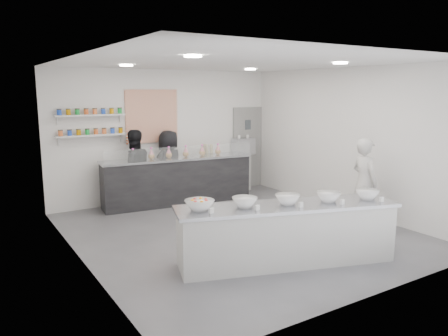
{
  "coord_description": "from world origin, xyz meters",
  "views": [
    {
      "loc": [
        -4.24,
        -6.32,
        2.53
      ],
      "look_at": [
        -0.03,
        0.4,
        1.12
      ],
      "focal_mm": 35.0,
      "sensor_mm": 36.0,
      "label": 1
    }
  ],
  "objects_px": {
    "prep_counter": "(287,234)",
    "woman_prep": "(364,183)",
    "staff_right": "(169,166)",
    "espresso_ledge": "(227,174)",
    "espresso_machine": "(243,147)",
    "back_bar": "(178,181)",
    "staff_left": "(134,169)"
  },
  "relations": [
    {
      "from": "prep_counter",
      "to": "woman_prep",
      "type": "bearing_deg",
      "value": 32.44
    },
    {
      "from": "prep_counter",
      "to": "staff_right",
      "type": "height_order",
      "value": "staff_right"
    },
    {
      "from": "prep_counter",
      "to": "espresso_ledge",
      "type": "distance_m",
      "value": 4.72
    },
    {
      "from": "prep_counter",
      "to": "espresso_machine",
      "type": "distance_m",
      "value": 4.96
    },
    {
      "from": "prep_counter",
      "to": "back_bar",
      "type": "relative_size",
      "value": 0.96
    },
    {
      "from": "back_bar",
      "to": "espresso_machine",
      "type": "bearing_deg",
      "value": 17.07
    },
    {
      "from": "espresso_machine",
      "to": "staff_right",
      "type": "bearing_deg",
      "value": -175.97
    },
    {
      "from": "back_bar",
      "to": "staff_right",
      "type": "bearing_deg",
      "value": 116.89
    },
    {
      "from": "staff_right",
      "to": "espresso_ledge",
      "type": "bearing_deg",
      "value": 162.69
    },
    {
      "from": "espresso_machine",
      "to": "staff_right",
      "type": "relative_size",
      "value": 0.32
    },
    {
      "from": "back_bar",
      "to": "staff_right",
      "type": "relative_size",
      "value": 2.06
    },
    {
      "from": "woman_prep",
      "to": "back_bar",
      "type": "bearing_deg",
      "value": 42.35
    },
    {
      "from": "prep_counter",
      "to": "espresso_machine",
      "type": "xyz_separation_m",
      "value": [
        2.24,
        4.38,
        0.67
      ]
    },
    {
      "from": "back_bar",
      "to": "staff_left",
      "type": "bearing_deg",
      "value": 171.02
    },
    {
      "from": "espresso_ledge",
      "to": "woman_prep",
      "type": "height_order",
      "value": "woman_prep"
    },
    {
      "from": "espresso_ledge",
      "to": "staff_left",
      "type": "relative_size",
      "value": 0.73
    },
    {
      "from": "staff_left",
      "to": "staff_right",
      "type": "distance_m",
      "value": 0.84
    },
    {
      "from": "espresso_ledge",
      "to": "espresso_machine",
      "type": "xyz_separation_m",
      "value": [
        0.49,
        0.0,
        0.66
      ]
    },
    {
      "from": "prep_counter",
      "to": "back_bar",
      "type": "height_order",
      "value": "back_bar"
    },
    {
      "from": "back_bar",
      "to": "woman_prep",
      "type": "xyz_separation_m",
      "value": [
        2.18,
        -3.38,
        0.31
      ]
    },
    {
      "from": "espresso_ledge",
      "to": "prep_counter",
      "type": "bearing_deg",
      "value": -111.7
    },
    {
      "from": "espresso_ledge",
      "to": "staff_left",
      "type": "distance_m",
      "value": 2.53
    },
    {
      "from": "prep_counter",
      "to": "woman_prep",
      "type": "relative_size",
      "value": 1.95
    },
    {
      "from": "staff_left",
      "to": "espresso_ledge",
      "type": "bearing_deg",
      "value": -172.84
    },
    {
      "from": "staff_left",
      "to": "espresso_machine",
      "type": "bearing_deg",
      "value": -173.42
    },
    {
      "from": "espresso_machine",
      "to": "woman_prep",
      "type": "distance_m",
      "value": 3.79
    },
    {
      "from": "espresso_machine",
      "to": "staff_left",
      "type": "distance_m",
      "value": 3.01
    },
    {
      "from": "back_bar",
      "to": "espresso_ledge",
      "type": "xyz_separation_m",
      "value": [
        1.57,
        0.4,
        -0.07
      ]
    },
    {
      "from": "prep_counter",
      "to": "staff_left",
      "type": "distance_m",
      "value": 4.32
    },
    {
      "from": "espresso_ledge",
      "to": "espresso_machine",
      "type": "bearing_deg",
      "value": 0.0
    },
    {
      "from": "back_bar",
      "to": "espresso_ledge",
      "type": "bearing_deg",
      "value": 20.41
    },
    {
      "from": "prep_counter",
      "to": "espresso_ledge",
      "type": "bearing_deg",
      "value": 86.49
    }
  ]
}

